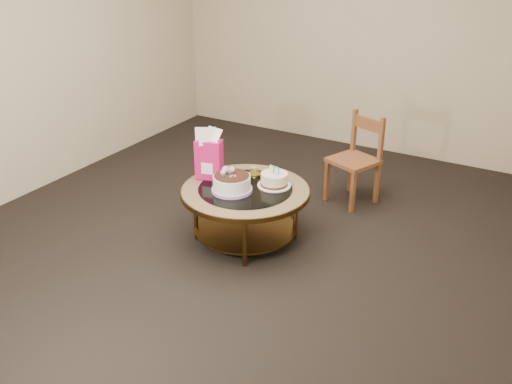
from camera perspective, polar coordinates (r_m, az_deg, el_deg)
The scene contains 8 objects.
ground at distance 4.67m, azimuth -1.03°, elevation -4.70°, with size 5.00×5.00×0.00m, color black.
room_walls at distance 4.12m, azimuth -1.20°, elevation 14.19°, with size 4.52×5.02×2.61m.
coffee_table at distance 4.49m, azimuth -1.07°, elevation -0.53°, with size 1.02×1.02×0.46m.
decorated_cake at distance 4.39m, azimuth -2.45°, elevation 0.82°, with size 0.32×0.32×0.18m.
cream_cake at distance 4.48m, azimuth 1.83°, elevation 1.23°, with size 0.27×0.27×0.17m.
gift_bag at distance 4.57m, azimuth -4.73°, elevation 3.80°, with size 0.23×0.19×0.42m.
pillar_candle at distance 4.67m, azimuth -0.21°, elevation 1.97°, with size 0.11×0.11×0.08m.
dining_chair at distance 5.22m, azimuth 9.98°, elevation 3.29°, with size 0.49×0.49×0.81m.
Camera 1 is at (2.09, -3.46, 2.35)m, focal length 40.00 mm.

